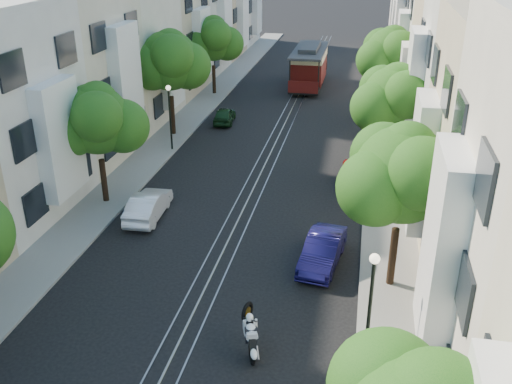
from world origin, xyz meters
The scene contains 23 objects.
ground centered at (0.00, 28.00, 0.00)m, with size 200.00×200.00×0.00m, color black.
sidewalk_east centered at (7.25, 28.00, 0.06)m, with size 2.50×80.00×0.12m, color gray.
sidewalk_west centered at (-7.25, 28.00, 0.06)m, with size 2.50×80.00×0.12m, color gray.
rail_left centered at (-0.55, 28.00, 0.01)m, with size 0.06×80.00×0.02m, color gray.
rail_slot centered at (0.00, 28.00, 0.01)m, with size 0.06×80.00×0.02m, color gray.
rail_right centered at (0.55, 28.00, 0.01)m, with size 0.06×80.00×0.02m, color gray.
lane_line centered at (0.00, 28.00, 0.00)m, with size 0.08×80.00×0.01m, color tan.
townhouses_east centered at (11.87, 27.91, 5.18)m, with size 7.75×72.00×12.00m.
townhouses_west centered at (-11.87, 27.91, 5.08)m, with size 7.75×72.00×11.76m.
tree_e_b centered at (7.26, 8.98, 4.73)m, with size 4.93×4.08×6.68m.
tree_e_c centered at (7.26, 19.98, 4.60)m, with size 4.84×3.99×6.52m.
tree_e_d centered at (7.26, 30.98, 4.87)m, with size 5.01×4.16×6.85m.
tree_w_b centered at (-7.14, 13.98, 4.40)m, with size 4.72×3.87×6.27m.
tree_w_c centered at (-7.14, 24.98, 5.07)m, with size 5.13×4.28×7.09m.
tree_w_d centered at (-7.14, 35.98, 4.60)m, with size 4.84×3.99×6.52m.
lamp_east centered at (6.30, 4.00, 2.85)m, with size 0.32×0.32×4.16m.
lamp_west centered at (-6.30, 22.00, 2.85)m, with size 0.32×0.32×4.16m.
sportbike_rider centered at (2.52, 4.04, 0.85)m, with size 0.79×1.91×1.56m.
cable_car centered at (0.50, 40.40, 2.01)m, with size 2.78×8.82×3.39m.
parked_car_e_mid centered at (4.40, 10.09, 0.66)m, with size 1.39×3.98×1.31m, color #0F0C3D.
parked_car_e_far centered at (5.60, 19.01, 0.54)m, with size 1.78×3.85×1.07m, color maroon.
parked_car_w_mid centered at (-4.40, 12.84, 0.65)m, with size 1.37×3.92×1.29m, color white.
parked_car_w_far centered at (-4.40, 28.35, 0.58)m, with size 1.37×3.39×1.16m, color #153518.
Camera 1 is at (5.63, -10.85, 12.93)m, focal length 40.00 mm.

